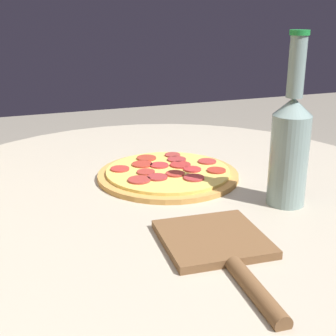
# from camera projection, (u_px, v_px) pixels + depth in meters

# --- Properties ---
(table) EXTENTS (0.99, 0.99, 0.69)m
(table) POSITION_uv_depth(u_px,v_px,m) (165.00, 253.00, 0.95)
(table) COLOR #B2A893
(table) RESTS_ON ground_plane
(pizza) EXTENTS (0.28, 0.28, 0.02)m
(pizza) POSITION_uv_depth(u_px,v_px,m) (168.00, 173.00, 0.94)
(pizza) COLOR #C68E47
(pizza) RESTS_ON table
(beer_bottle) EXTENTS (0.07, 0.07, 0.29)m
(beer_bottle) POSITION_uv_depth(u_px,v_px,m) (290.00, 144.00, 0.78)
(beer_bottle) COLOR gray
(beer_bottle) RESTS_ON table
(pizza_paddle) EXTENTS (0.28, 0.16, 0.02)m
(pizza_paddle) POSITION_uv_depth(u_px,v_px,m) (220.00, 248.00, 0.65)
(pizza_paddle) COLOR brown
(pizza_paddle) RESTS_ON table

